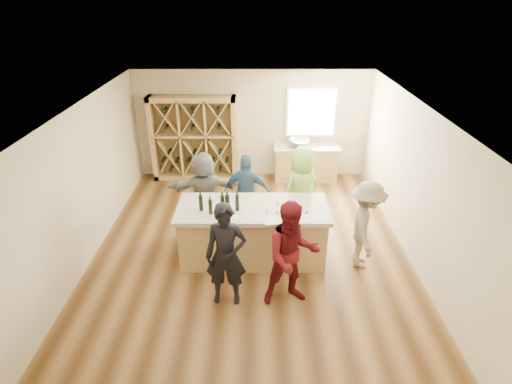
{
  "coord_description": "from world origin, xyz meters",
  "views": [
    {
      "loc": [
        0.11,
        -6.46,
        4.6
      ],
      "look_at": [
        0.1,
        0.2,
        1.15
      ],
      "focal_mm": 28.0,
      "sensor_mm": 36.0,
      "label": 1
    }
  ],
  "objects_px": {
    "sink": "(299,143)",
    "person_far_mid": "(247,193)",
    "person_near_left": "(226,255)",
    "wine_bottle_d": "(227,204)",
    "wine_bottle_c": "(223,204)",
    "wine_bottle_e": "(237,203)",
    "tasting_counter_base": "(253,234)",
    "wine_bottle_a": "(201,203)",
    "wine_rack": "(194,139)",
    "wine_bottle_b": "(210,207)",
    "person_near_right": "(292,255)",
    "person_far_left": "(205,190)",
    "person_server": "(365,225)",
    "person_far_right": "(302,189)"
  },
  "relations": [
    {
      "from": "wine_bottle_a",
      "to": "wine_bottle_c",
      "type": "relative_size",
      "value": 0.96
    },
    {
      "from": "wine_rack",
      "to": "person_near_right",
      "type": "xyz_separation_m",
      "value": [
        2.16,
        -4.7,
        -0.2
      ]
    },
    {
      "from": "wine_rack",
      "to": "wine_bottle_a",
      "type": "bearing_deg",
      "value": -80.07
    },
    {
      "from": "wine_bottle_c",
      "to": "person_server",
      "type": "distance_m",
      "value": 2.55
    },
    {
      "from": "sink",
      "to": "wine_bottle_d",
      "type": "xyz_separation_m",
      "value": [
        -1.59,
        -3.64,
        0.23
      ]
    },
    {
      "from": "wine_bottle_c",
      "to": "person_far_mid",
      "type": "height_order",
      "value": "person_far_mid"
    },
    {
      "from": "wine_bottle_c",
      "to": "wine_bottle_d",
      "type": "xyz_separation_m",
      "value": [
        0.09,
        -0.04,
        0.01
      ]
    },
    {
      "from": "person_server",
      "to": "person_far_right",
      "type": "bearing_deg",
      "value": 47.81
    },
    {
      "from": "wine_bottle_b",
      "to": "person_server",
      "type": "relative_size",
      "value": 0.16
    },
    {
      "from": "wine_bottle_d",
      "to": "wine_bottle_e",
      "type": "bearing_deg",
      "value": 26.3
    },
    {
      "from": "sink",
      "to": "wine_bottle_d",
      "type": "bearing_deg",
      "value": -113.65
    },
    {
      "from": "wine_bottle_d",
      "to": "person_far_mid",
      "type": "distance_m",
      "value": 1.35
    },
    {
      "from": "sink",
      "to": "person_far_left",
      "type": "distance_m",
      "value": 3.17
    },
    {
      "from": "person_near_left",
      "to": "sink",
      "type": "bearing_deg",
      "value": 72.35
    },
    {
      "from": "sink",
      "to": "wine_bottle_e",
      "type": "height_order",
      "value": "wine_bottle_e"
    },
    {
      "from": "wine_bottle_e",
      "to": "person_near_left",
      "type": "xyz_separation_m",
      "value": [
        -0.13,
        -1.08,
        -0.34
      ]
    },
    {
      "from": "wine_bottle_c",
      "to": "person_far_right",
      "type": "relative_size",
      "value": 0.17
    },
    {
      "from": "wine_bottle_d",
      "to": "wine_bottle_a",
      "type": "bearing_deg",
      "value": 171.77
    },
    {
      "from": "wine_bottle_d",
      "to": "sink",
      "type": "bearing_deg",
      "value": 66.35
    },
    {
      "from": "wine_rack",
      "to": "tasting_counter_base",
      "type": "bearing_deg",
      "value": -66.36
    },
    {
      "from": "person_far_mid",
      "to": "person_far_left",
      "type": "xyz_separation_m",
      "value": [
        -0.87,
        0.08,
        0.01
      ]
    },
    {
      "from": "wine_bottle_b",
      "to": "wine_bottle_e",
      "type": "height_order",
      "value": "wine_bottle_e"
    },
    {
      "from": "wine_bottle_e",
      "to": "person_near_right",
      "type": "xyz_separation_m",
      "value": [
        0.89,
        -1.08,
        -0.32
      ]
    },
    {
      "from": "wine_bottle_c",
      "to": "person_far_left",
      "type": "bearing_deg",
      "value": 110.48
    },
    {
      "from": "person_near_left",
      "to": "person_far_left",
      "type": "bearing_deg",
      "value": 105.49
    },
    {
      "from": "wine_bottle_b",
      "to": "wine_rack",
      "type": "bearing_deg",
      "value": 102.26
    },
    {
      "from": "wine_rack",
      "to": "person_near_right",
      "type": "relative_size",
      "value": 1.22
    },
    {
      "from": "sink",
      "to": "wine_bottle_c",
      "type": "distance_m",
      "value": 3.98
    },
    {
      "from": "sink",
      "to": "person_server",
      "type": "distance_m",
      "value": 3.77
    },
    {
      "from": "wine_bottle_a",
      "to": "person_far_mid",
      "type": "relative_size",
      "value": 0.18
    },
    {
      "from": "sink",
      "to": "wine_bottle_b",
      "type": "height_order",
      "value": "wine_bottle_b"
    },
    {
      "from": "wine_bottle_b",
      "to": "person_near_left",
      "type": "xyz_separation_m",
      "value": [
        0.32,
        -0.95,
        -0.33
      ]
    },
    {
      "from": "person_near_right",
      "to": "person_far_right",
      "type": "xyz_separation_m",
      "value": [
        0.37,
        2.21,
        0.01
      ]
    },
    {
      "from": "person_near_left",
      "to": "wine_bottle_d",
      "type": "bearing_deg",
      "value": 92.84
    },
    {
      "from": "sink",
      "to": "person_near_left",
      "type": "height_order",
      "value": "person_near_left"
    },
    {
      "from": "wine_bottle_b",
      "to": "wine_bottle_e",
      "type": "bearing_deg",
      "value": 16.02
    },
    {
      "from": "person_far_right",
      "to": "wine_bottle_b",
      "type": "bearing_deg",
      "value": 3.17
    },
    {
      "from": "wine_bottle_b",
      "to": "wine_bottle_e",
      "type": "distance_m",
      "value": 0.47
    },
    {
      "from": "wine_bottle_e",
      "to": "tasting_counter_base",
      "type": "bearing_deg",
      "value": 20.97
    },
    {
      "from": "wine_rack",
      "to": "person_server",
      "type": "xyz_separation_m",
      "value": [
        3.54,
        -3.74,
        -0.27
      ]
    },
    {
      "from": "person_far_mid",
      "to": "wine_bottle_a",
      "type": "bearing_deg",
      "value": 62.93
    },
    {
      "from": "tasting_counter_base",
      "to": "person_far_mid",
      "type": "bearing_deg",
      "value": 96.99
    },
    {
      "from": "person_far_left",
      "to": "person_near_right",
      "type": "bearing_deg",
      "value": 118.19
    },
    {
      "from": "wine_rack",
      "to": "wine_bottle_c",
      "type": "relative_size",
      "value": 7.23
    },
    {
      "from": "wine_bottle_d",
      "to": "person_near_right",
      "type": "bearing_deg",
      "value": -43.32
    },
    {
      "from": "wine_rack",
      "to": "wine_bottle_d",
      "type": "height_order",
      "value": "wine_rack"
    },
    {
      "from": "wine_bottle_a",
      "to": "wine_bottle_b",
      "type": "xyz_separation_m",
      "value": [
        0.18,
        -0.12,
        -0.01
      ]
    },
    {
      "from": "sink",
      "to": "person_far_mid",
      "type": "distance_m",
      "value": 2.73
    },
    {
      "from": "wine_bottle_b",
      "to": "wine_bottle_d",
      "type": "xyz_separation_m",
      "value": [
        0.29,
        0.05,
        0.03
      ]
    },
    {
      "from": "wine_bottle_c",
      "to": "wine_bottle_e",
      "type": "xyz_separation_m",
      "value": [
        0.25,
        0.04,
        -0.01
      ]
    }
  ]
}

